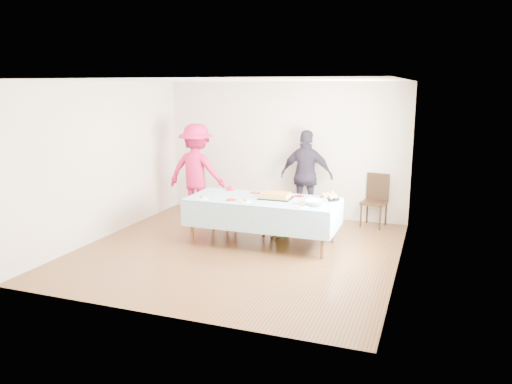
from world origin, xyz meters
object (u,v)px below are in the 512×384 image
birthday_cake (276,196)px  adult_left (197,172)px  party_table (263,202)px  dining_chair (376,197)px

birthday_cake → adult_left: size_ratio=0.28×
party_table → dining_chair: (1.64, 1.80, -0.17)m
party_table → dining_chair: bearing=47.6°
dining_chair → adult_left: adult_left is taller
birthday_cake → adult_left: (-1.99, 1.05, 0.13)m
party_table → birthday_cake: size_ratio=4.74×
party_table → birthday_cake: birthday_cake is taller
adult_left → party_table: bearing=148.2°
birthday_cake → dining_chair: dining_chair is taller
birthday_cake → dining_chair: (1.44, 1.72, -0.27)m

